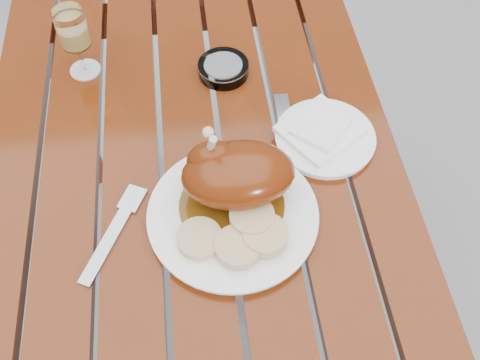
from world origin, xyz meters
name	(u,v)px	position (x,y,z in m)	size (l,w,h in m)	color
ground	(210,312)	(0.00, 0.00, 0.00)	(60.00, 60.00, 0.00)	slate
table	(203,256)	(0.00, 0.00, 0.38)	(0.80, 1.20, 0.75)	#69270C
dinner_plate	(233,215)	(0.06, -0.12, 0.76)	(0.30, 0.30, 0.02)	white
roast_duck	(234,174)	(0.07, -0.08, 0.82)	(0.21, 0.19, 0.14)	#563209
bread_dumplings	(239,234)	(0.07, -0.17, 0.78)	(0.19, 0.13, 0.03)	tan
wine_glass	(77,43)	(-0.21, 0.29, 0.83)	(0.07, 0.07, 0.15)	#DFBA65
side_plate	(325,138)	(0.26, 0.03, 0.76)	(0.20, 0.20, 0.02)	white
napkin	(320,130)	(0.25, 0.04, 0.77)	(0.14, 0.13, 0.01)	white
ashtray	(223,69)	(0.09, 0.24, 0.76)	(0.11, 0.11, 0.03)	#B2B7BC
fork	(111,238)	(-0.15, -0.13, 0.75)	(0.02, 0.19, 0.01)	gray
knife	(291,151)	(0.19, 0.01, 0.75)	(0.02, 0.22, 0.01)	gray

